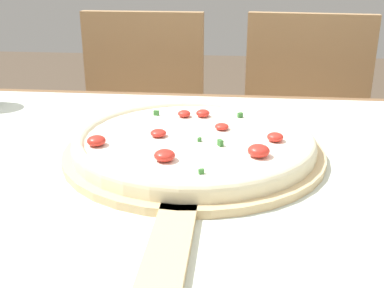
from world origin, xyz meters
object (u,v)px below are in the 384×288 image
chair_left (140,137)px  chair_right (303,143)px  pizza_peel (193,157)px  pizza (194,140)px

chair_left → chair_right: size_ratio=1.00×
chair_left → chair_right: same height
pizza_peel → pizza: pizza is taller
chair_left → pizza_peel: bearing=-71.2°
pizza_peel → pizza: bearing=89.8°
chair_left → chair_right: bearing=0.6°
pizza_peel → chair_left: size_ratio=0.69×
pizza → chair_right: chair_right is taller
pizza → chair_right: (0.27, 0.70, -0.26)m
pizza_peel → chair_right: (0.27, 0.72, -0.24)m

